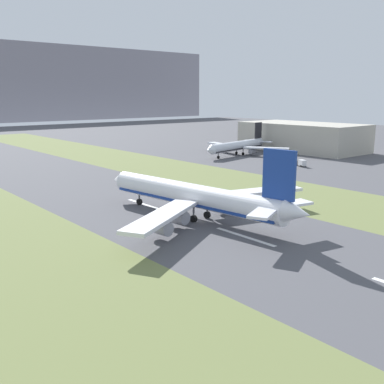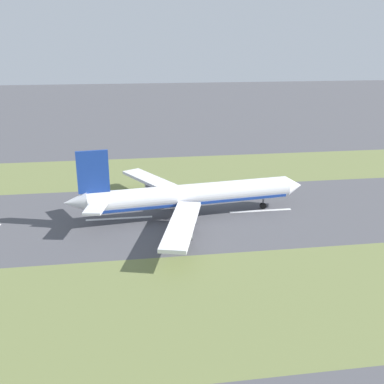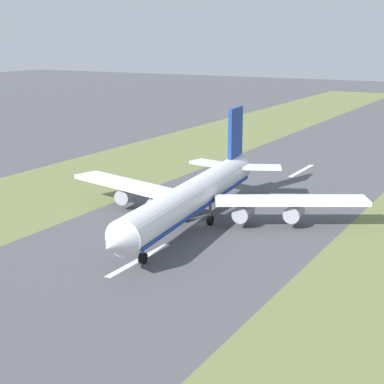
% 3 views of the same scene
% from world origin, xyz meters
% --- Properties ---
extents(ground_plane, '(800.00, 800.00, 0.00)m').
position_xyz_m(ground_plane, '(0.00, 0.00, 0.00)').
color(ground_plane, '#4C4C51').
extents(grass_median_west, '(40.00, 600.00, 0.01)m').
position_xyz_m(grass_median_west, '(-45.00, 0.00, 0.00)').
color(grass_median_west, olive).
rests_on(grass_median_west, ground).
extents(grass_median_east, '(40.00, 600.00, 0.01)m').
position_xyz_m(grass_median_east, '(45.00, 0.00, 0.00)').
color(grass_median_east, olive).
rests_on(grass_median_east, ground).
extents(centreline_dash_mid, '(1.20, 18.00, 0.01)m').
position_xyz_m(centreline_dash_mid, '(0.00, -16.67, 0.01)').
color(centreline_dash_mid, silver).
rests_on(centreline_dash_mid, ground).
extents(centreline_dash_far, '(1.20, 18.00, 0.01)m').
position_xyz_m(centreline_dash_far, '(0.00, 23.33, 0.01)').
color(centreline_dash_far, silver).
rests_on(centreline_dash_far, ground).
extents(airplane_main_jet, '(63.69, 67.18, 20.20)m').
position_xyz_m(airplane_main_jet, '(1.27, 1.44, 6.02)').
color(airplane_main_jet, white).
rests_on(airplane_main_jet, ground).
extents(terminal_building, '(36.00, 70.11, 15.82)m').
position_xyz_m(terminal_building, '(146.39, 75.79, 7.91)').
color(terminal_building, '#B2AD9E').
rests_on(terminal_building, ground).
extents(airplane_parked_apron, '(54.81, 51.65, 16.57)m').
position_xyz_m(airplane_parked_apron, '(102.93, 84.97, 4.94)').
color(airplane_parked_apron, silver).
rests_on(airplane_parked_apron, ground).
extents(service_truck, '(4.68, 6.35, 3.10)m').
position_xyz_m(service_truck, '(95.41, 38.38, 1.67)').
color(service_truck, '#4C4C51').
rests_on(service_truck, ground).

